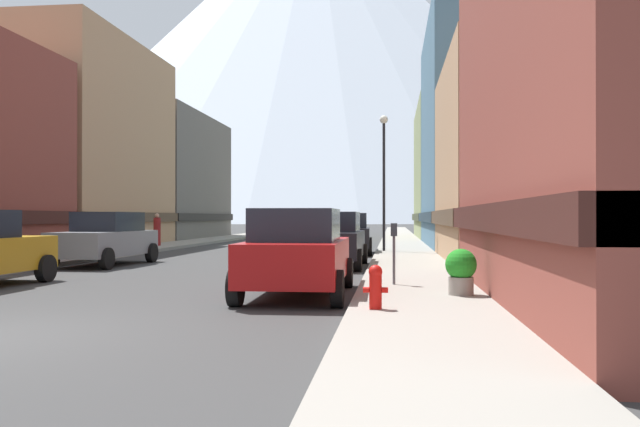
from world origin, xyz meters
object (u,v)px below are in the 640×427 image
pedestrian_1 (95,236)px  car_right_0 (298,252)px  parking_meter_near (394,245)px  car_right_2 (348,233)px  potted_plant_0 (461,270)px  car_driving_0 (317,224)px  car_right_1 (333,239)px  fire_hydrant_near (376,285)px  streetlamp_right (384,162)px  car_left_1 (106,238)px  pedestrian_0 (157,231)px  car_driving_1 (300,226)px

pedestrian_1 → car_right_0: bearing=-49.6°
parking_meter_near → car_right_2: bearing=98.0°
parking_meter_near → potted_plant_0: 2.19m
car_right_0 → car_driving_0: size_ratio=1.01×
car_right_1 → fire_hydrant_near: size_ratio=6.28×
car_right_2 → pedestrian_1: bearing=-162.9°
fire_hydrant_near → streetlamp_right: size_ratio=0.12×
car_left_1 → car_driving_0: bearing=87.0°
car_driving_0 → parking_meter_near: car_driving_0 is taller
car_right_2 → streetlamp_right: (1.55, 0.00, 3.09)m
car_right_1 → fire_hydrant_near: car_right_1 is taller
pedestrian_0 → pedestrian_1: bearing=-90.0°
fire_hydrant_near → car_right_1: bearing=99.0°
car_right_2 → pedestrian_0: bearing=159.1°
fire_hydrant_near → car_left_1: bearing=132.1°
streetlamp_right → pedestrian_1: bearing=-165.0°
car_left_1 → parking_meter_near: car_left_1 is taller
car_right_1 → pedestrian_1: 10.85m
car_right_2 → streetlamp_right: size_ratio=0.76×
parking_meter_near → pedestrian_0: 21.34m
car_driving_1 → pedestrian_1: bearing=-100.1°
car_right_2 → fire_hydrant_near: (1.65, -17.59, -0.37)m
car_right_0 → potted_plant_0: (3.20, -0.64, -0.28)m
parking_meter_near → pedestrian_1: 16.09m
potted_plant_0 → pedestrian_0: (-13.25, 19.39, 0.30)m
parking_meter_near → car_driving_1: bearing=101.3°
car_right_2 → parking_meter_near: bearing=-82.0°
car_driving_0 → car_right_2: bearing=-81.1°
car_driving_0 → potted_plant_0: bearing=-80.2°
fire_hydrant_near → pedestrian_1: (-11.70, 14.50, 0.33)m
car_right_1 → streetlamp_right: (1.55, 7.19, 3.09)m
car_right_0 → parking_meter_near: 2.24m
car_left_1 → fire_hydrant_near: 13.79m
car_right_2 → car_driving_0: bearing=98.9°
car_driving_0 → pedestrian_0: pedestrian_0 is taller
car_right_2 → car_driving_1: 23.62m
car_driving_0 → streetlamp_right: 35.17m
car_driving_1 → pedestrian_1: car_driving_1 is taller
car_driving_1 → parking_meter_near: 37.53m
car_left_1 → pedestrian_1: size_ratio=2.92×
pedestrian_1 → streetlamp_right: 12.41m
car_driving_0 → car_right_1: bearing=-82.6°
car_right_0 → pedestrian_1: bearing=130.4°
potted_plant_0 → pedestrian_1: size_ratio=0.56×
car_driving_1 → car_right_0: bearing=-81.9°
fire_hydrant_near → pedestrian_1: bearing=128.9°
car_driving_1 → car_right_1: bearing=-79.9°
car_left_1 → fire_hydrant_near: bearing=-47.9°
streetlamp_right → car_driving_1: bearing=106.8°
car_right_2 → potted_plant_0: (3.20, -15.56, -0.28)m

